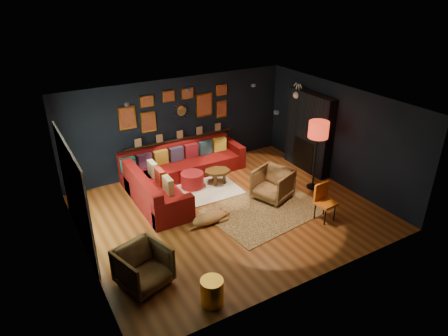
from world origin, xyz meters
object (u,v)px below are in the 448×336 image
armchair_right (273,183)px  pouf (192,180)px  coffee_table (217,173)px  dog (209,216)px  armchair_left (143,265)px  gold_stool (212,292)px  orange_chair (324,199)px  floor_lamp (318,132)px  sectional (173,175)px

armchair_right → pouf: bearing=-156.6°
coffee_table → armchair_right: bearing=-59.5°
coffee_table → dog: (-1.08, -1.57, -0.12)m
armchair_left → dog: size_ratio=0.75×
armchair_left → gold_stool: (0.82, -1.02, -0.17)m
pouf → gold_stool: size_ratio=1.21×
dog → coffee_table: bearing=53.3°
armchair_left → armchair_right: (3.80, 1.35, 0.00)m
coffee_table → orange_chair: (1.23, -2.67, 0.19)m
gold_stool → floor_lamp: 4.97m
sectional → armchair_left: size_ratio=4.06×
sectional → armchair_right: (1.87, -1.79, 0.10)m
orange_chair → gold_stool: bearing=-167.4°
floor_lamp → gold_stool: bearing=-151.7°
armchair_left → orange_chair: size_ratio=0.97×
pouf → floor_lamp: bearing=-29.9°
coffee_table → floor_lamp: bearing=-35.2°
coffee_table → orange_chair: bearing=-65.2°
armchair_left → dog: armchair_left is taller
sectional → gold_stool: bearing=-105.0°
gold_stool → floor_lamp: size_ratio=0.27×
sectional → armchair_left: bearing=-121.7°
pouf → coffee_table: bearing=-10.7°
pouf → armchair_left: bearing=-129.4°
orange_chair → floor_lamp: floor_lamp is taller
armchair_right → orange_chair: bearing=-3.0°
sectional → coffee_table: sectional is taller
armchair_right → floor_lamp: floor_lamp is taller
sectional → gold_stool: size_ratio=6.96×
floor_lamp → dog: floor_lamp is taller
armchair_right → orange_chair: 1.38m
orange_chair → dog: 2.58m
coffee_table → gold_stool: 4.31m
gold_stool → floor_lamp: bearing=28.3°
sectional → gold_stool: (-1.11, -4.16, -0.08)m
pouf → armchair_right: 2.10m
coffee_table → pouf: pouf is taller
sectional → coffee_table: (1.07, -0.44, -0.01)m
coffee_table → floor_lamp: size_ratio=0.46×
coffee_table → floor_lamp: floor_lamp is taller
gold_stool → pouf: bearing=68.6°
pouf → orange_chair: size_ratio=0.69×
floor_lamp → armchair_left: bearing=-165.9°
sectional → floor_lamp: floor_lamp is taller
floor_lamp → armchair_right: bearing=176.1°
dog → sectional: bearing=87.5°
dog → floor_lamp: bearing=0.4°
sectional → coffee_table: 1.16m
coffee_table → armchair_right: size_ratio=1.00×
floor_lamp → dog: 3.41m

